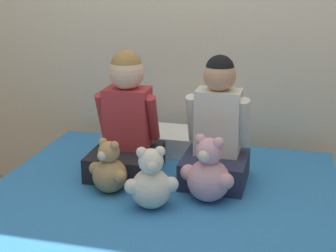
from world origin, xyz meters
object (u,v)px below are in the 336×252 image
(teddy_bear_between_children, at_px, (151,182))
(pillow_at_headboard, at_px, (186,142))
(child_on_left, at_px, (127,124))
(child_on_right, at_px, (217,132))
(teddy_bear_held_by_right_child, at_px, (208,174))
(teddy_bear_held_by_left_child, at_px, (109,170))

(teddy_bear_between_children, height_order, pillow_at_headboard, teddy_bear_between_children)
(child_on_left, height_order, child_on_right, child_on_left)
(child_on_right, bearing_deg, child_on_left, -179.19)
(child_on_left, xyz_separation_m, teddy_bear_between_children, (0.23, -0.35, -0.13))
(child_on_right, xyz_separation_m, pillow_at_headboard, (-0.22, 0.35, -0.19))
(teddy_bear_held_by_right_child, height_order, pillow_at_headboard, teddy_bear_held_by_right_child)
(child_on_left, height_order, teddy_bear_held_by_right_child, child_on_left)
(child_on_left, xyz_separation_m, teddy_bear_held_by_left_child, (0.00, -0.25, -0.14))
(child_on_left, relative_size, pillow_at_headboard, 1.25)
(pillow_at_headboard, bearing_deg, child_on_right, -57.77)
(child_on_right, distance_m, teddy_bear_held_by_right_child, 0.25)
(child_on_right, height_order, teddy_bear_held_by_left_child, child_on_right)
(child_on_right, bearing_deg, teddy_bear_held_by_right_child, -88.92)
(child_on_right, xyz_separation_m, teddy_bear_held_by_right_child, (-0.00, -0.23, -0.12))
(child_on_left, distance_m, teddy_bear_held_by_left_child, 0.29)
(teddy_bear_held_by_right_child, relative_size, teddy_bear_between_children, 1.09)
(teddy_bear_held_by_left_child, bearing_deg, child_on_right, 52.12)
(teddy_bear_between_children, bearing_deg, teddy_bear_held_by_left_child, 134.75)
(teddy_bear_held_by_right_child, relative_size, pillow_at_headboard, 0.62)
(teddy_bear_held_by_left_child, bearing_deg, teddy_bear_held_by_right_child, 26.13)
(teddy_bear_between_children, bearing_deg, pillow_at_headboard, 68.20)
(teddy_bear_held_by_right_child, distance_m, teddy_bear_between_children, 0.25)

